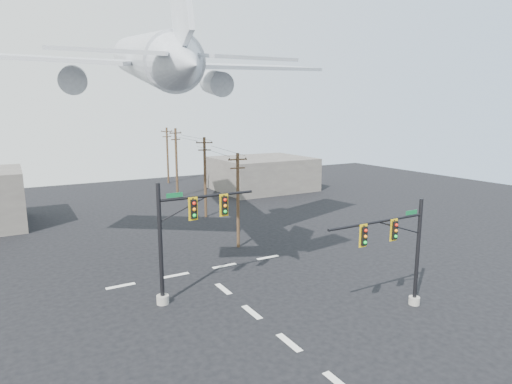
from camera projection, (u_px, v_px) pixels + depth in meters
ground at (289, 343)px, 22.42m from camera, size 120.00×120.00×0.00m
lane_markings at (242, 304)px, 26.97m from camera, size 14.00×21.20×0.01m
signal_mast_near at (400, 252)px, 25.42m from camera, size 7.45×0.75×6.79m
signal_mast_far at (182, 238)px, 26.87m from camera, size 6.81×0.85×7.73m
utility_pole_a at (238, 199)px, 37.57m from camera, size 1.69×0.36×8.45m
utility_pole_b at (205, 176)px, 48.65m from camera, size 1.76×0.82×9.18m
utility_pole_c at (176, 162)px, 59.93m from camera, size 1.93×0.77×9.76m
utility_pole_d at (168, 154)px, 72.38m from camera, size 1.95×0.33×9.43m
power_lines at (189, 139)px, 54.16m from camera, size 7.63×37.49×0.74m
airliner at (147, 59)px, 33.65m from camera, size 30.62×32.50×8.52m
building_right at (262, 174)px, 66.83m from camera, size 14.00×12.00×5.00m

